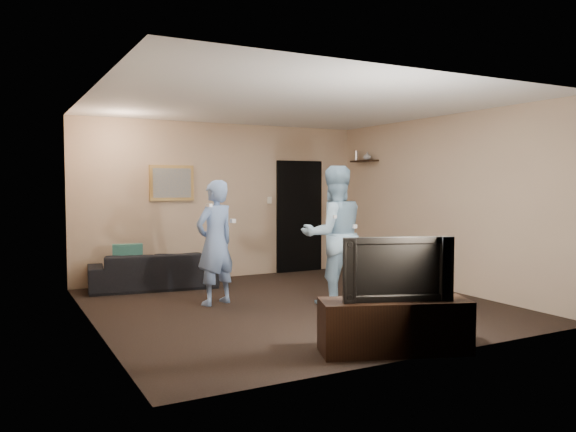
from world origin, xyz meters
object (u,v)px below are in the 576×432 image
wii_player_left (215,242)px  tv_console (395,326)px  sofa (153,271)px  television (395,268)px  wii_player_right (334,235)px

wii_player_left → tv_console: bearing=-75.2°
sofa → television: size_ratio=1.81×
television → wii_player_right: size_ratio=0.57×
sofa → wii_player_left: wii_player_left is taller
tv_console → wii_player_right: size_ratio=0.77×
sofa → tv_console: (1.17, -4.28, -0.02)m
sofa → tv_console: size_ratio=1.34×
sofa → wii_player_right: (1.82, -2.20, 0.64)m
tv_console → wii_player_left: 2.94m
television → wii_player_left: 2.88m
sofa → wii_player_right: size_ratio=1.03×
television → wii_player_right: 2.18m
tv_console → wii_player_left: bearing=125.6°
wii_player_right → tv_console: bearing=-107.4°
sofa → wii_player_right: 2.92m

